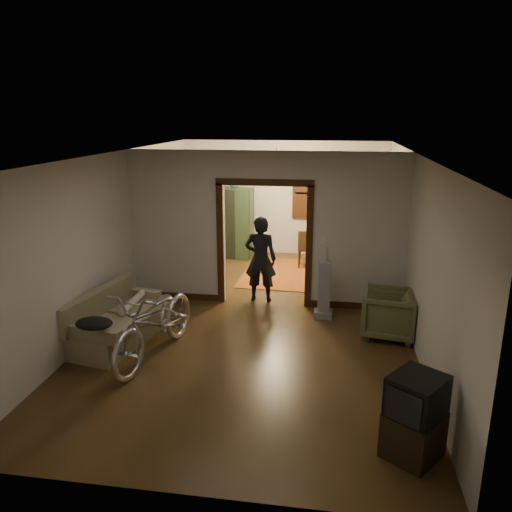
% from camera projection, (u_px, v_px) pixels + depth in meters
% --- Properties ---
extents(floor, '(5.00, 8.50, 0.01)m').
position_uv_depth(floor, '(259.00, 318.00, 8.67)').
color(floor, '#342310').
rests_on(floor, ground).
extents(ceiling, '(5.00, 8.50, 0.01)m').
position_uv_depth(ceiling, '(259.00, 154.00, 7.90)').
color(ceiling, white).
rests_on(ceiling, floor).
extents(wall_back, '(5.00, 0.02, 2.80)m').
position_uv_depth(wall_back, '(284.00, 198.00, 12.32)').
color(wall_back, beige).
rests_on(wall_back, floor).
extents(wall_left, '(0.02, 8.50, 2.80)m').
position_uv_depth(wall_left, '(116.00, 234.00, 8.65)').
color(wall_left, beige).
rests_on(wall_left, floor).
extents(wall_right, '(0.02, 8.50, 2.80)m').
position_uv_depth(wall_right, '(414.00, 245.00, 7.92)').
color(wall_right, beige).
rests_on(wall_right, floor).
extents(partition_wall, '(5.00, 0.14, 2.80)m').
position_uv_depth(partition_wall, '(265.00, 230.00, 9.00)').
color(partition_wall, beige).
rests_on(partition_wall, floor).
extents(door_casing, '(1.74, 0.20, 2.32)m').
position_uv_depth(door_casing, '(265.00, 246.00, 9.08)').
color(door_casing, '#341A0B').
rests_on(door_casing, floor).
extents(far_window, '(0.98, 0.06, 1.28)m').
position_uv_depth(far_window, '(312.00, 193.00, 12.14)').
color(far_window, black).
rests_on(far_window, wall_back).
extents(chandelier, '(0.24, 0.24, 0.24)m').
position_uv_depth(chandelier, '(276.00, 167.00, 10.40)').
color(chandelier, '#FFE0A5').
rests_on(chandelier, ceiling).
extents(light_switch, '(0.08, 0.01, 0.12)m').
position_uv_depth(light_switch, '(323.00, 241.00, 8.81)').
color(light_switch, silver).
rests_on(light_switch, partition_wall).
extents(sofa, '(1.11, 1.89, 0.82)m').
position_uv_depth(sofa, '(120.00, 316.00, 7.69)').
color(sofa, '#7A7451').
rests_on(sofa, floor).
extents(rolled_paper, '(0.11, 0.87, 0.11)m').
position_uv_depth(rolled_paper, '(133.00, 302.00, 7.93)').
color(rolled_paper, beige).
rests_on(rolled_paper, sofa).
extents(jacket, '(0.51, 0.38, 0.15)m').
position_uv_depth(jacket, '(94.00, 323.00, 6.75)').
color(jacket, black).
rests_on(jacket, sofa).
extents(bicycle, '(1.10, 2.20, 1.11)m').
position_uv_depth(bicycle, '(156.00, 321.00, 7.13)').
color(bicycle, silver).
rests_on(bicycle, floor).
extents(armchair, '(0.95, 0.93, 0.74)m').
position_uv_depth(armchair, '(389.00, 314.00, 7.87)').
color(armchair, brown).
rests_on(armchair, floor).
extents(tv_stand, '(0.71, 0.72, 0.49)m').
position_uv_depth(tv_stand, '(413.00, 435.00, 5.11)').
color(tv_stand, black).
rests_on(tv_stand, floor).
extents(crt_tv, '(0.69, 0.70, 0.45)m').
position_uv_depth(crt_tv, '(417.00, 397.00, 4.99)').
color(crt_tv, black).
rests_on(crt_tv, tv_stand).
extents(vacuum, '(0.36, 0.32, 1.01)m').
position_uv_depth(vacuum, '(324.00, 290.00, 8.54)').
color(vacuum, gray).
rests_on(vacuum, floor).
extents(person, '(0.60, 0.40, 1.62)m').
position_uv_depth(person, '(261.00, 259.00, 9.27)').
color(person, black).
rests_on(person, floor).
extents(oriental_rug, '(1.80, 2.33, 0.02)m').
position_uv_depth(oriental_rug, '(283.00, 273.00, 11.05)').
color(oriental_rug, maroon).
rests_on(oriental_rug, floor).
extents(locker, '(0.93, 0.62, 1.71)m').
position_uv_depth(locker, '(235.00, 223.00, 12.11)').
color(locker, '#223620').
rests_on(locker, floor).
extents(globe, '(0.26, 0.26, 0.26)m').
position_uv_depth(globe, '(234.00, 178.00, 11.81)').
color(globe, '#1E5972').
rests_on(globe, locker).
extents(desk, '(1.09, 0.74, 0.74)m').
position_uv_depth(desk, '(333.00, 247.00, 11.84)').
color(desk, black).
rests_on(desk, floor).
extents(desk_chair, '(0.46, 0.46, 0.88)m').
position_uv_depth(desk_chair, '(307.00, 249.00, 11.41)').
color(desk_chair, black).
rests_on(desk_chair, floor).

